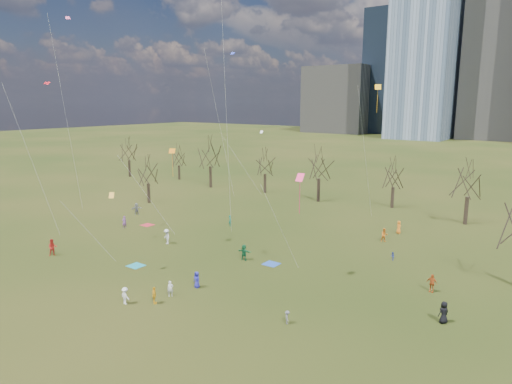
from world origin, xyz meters
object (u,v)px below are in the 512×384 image
Objects in this scene: blanket_crimson at (147,225)px; person_4 at (154,295)px; person_2 at (53,247)px; blanket_navy at (271,264)px; blanket_teal at (136,266)px; person_1 at (170,289)px; person_0 at (197,280)px.

person_4 is (20.27, -16.66, 0.75)m from blanket_crimson.
person_2 is 18.84m from person_4.
blanket_teal is at bearing -141.79° from blanket_navy.
blanket_teal and blanket_crimson have the same top height.
person_4 is (-2.64, -13.98, 0.75)m from blanket_navy.
person_4 is (0.01, -1.88, 0.05)m from person_1.
blanket_teal is 0.83× the size of person_2.
person_4 is at bearing -71.65° from person_2.
person_0 is (-2.11, -9.28, 0.76)m from blanket_navy.
blanket_teal is 10.06m from person_4.
blanket_crimson is 1.05× the size of person_4.
person_4 is (8.64, -5.10, 0.75)m from blanket_teal.
person_2 is at bearing 129.36° from person_1.
person_4 is at bearing -30.52° from blanket_teal.
person_1 is (-2.66, -12.10, 0.70)m from blanket_navy.
person_4 reaches higher than person_1.
blanket_crimson is 0.83× the size of person_2.
blanket_teal is 16.40m from blanket_crimson.
blanket_teal is 1.00× the size of blanket_navy.
blanket_crimson is 1.11× the size of person_1.
person_0 reaches higher than person_1.
person_1 is at bearing -65.92° from person_2.
blanket_navy is at bearing 89.57° from person_0.
person_4 is at bearing -100.71° from blanket_navy.
blanket_crimson is at bearing 1.89° from person_4.
blanket_teal is at bearing 108.50° from person_1.
person_2 reaches higher than blanket_teal.
person_4 reaches higher than blanket_teal.
blanket_navy is 24.68m from person_2.
person_0 is (20.81, -11.96, 0.76)m from blanket_crimson.
person_1 reaches higher than blanket_crimson.
person_0 is at bearing -55.22° from person_4.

